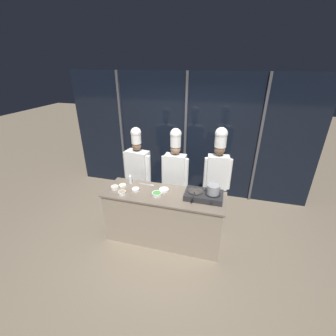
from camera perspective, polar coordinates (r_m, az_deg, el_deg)
name	(u,v)px	position (r m, az deg, el deg)	size (l,w,h in m)	color
ground_plane	(164,237)	(4.21, -0.93, -17.22)	(24.00, 24.00, 0.00)	#7F705B
window_wall_back	(186,137)	(5.03, 4.51, 7.92)	(5.38, 0.09, 2.70)	black
demo_counter	(164,217)	(3.92, -0.98, -12.27)	(1.98, 0.66, 0.92)	gray
portable_stove	(204,195)	(3.57, 9.07, -6.84)	(0.59, 0.36, 0.11)	#28282B
frying_pan	(195,190)	(3.53, 6.97, -5.48)	(0.24, 0.41, 0.05)	#38332D
stock_pot	(213,189)	(3.49, 11.43, -5.24)	(0.23, 0.20, 0.15)	#93969B
squeeze_bottle_clear	(130,179)	(3.97, -9.54, -2.77)	(0.06, 0.06, 0.18)	white
prep_bowl_mushrooms	(122,193)	(3.71, -11.62, -6.12)	(0.13, 0.13, 0.05)	white
prep_bowl_chicken	(115,187)	(3.89, -13.36, -4.78)	(0.13, 0.13, 0.05)	white
prep_bowl_garlic	(136,189)	(3.77, -8.21, -5.37)	(0.13, 0.13, 0.04)	white
prep_bowl_bean_sprouts	(164,190)	(3.72, -1.05, -5.53)	(0.16, 0.16, 0.04)	white
prep_bowl_scallions	(157,194)	(3.61, -2.84, -6.54)	(0.17, 0.17, 0.05)	white
prep_bowl_noodles	(123,185)	(3.93, -11.46, -4.35)	(0.13, 0.13, 0.04)	white
serving_spoon_slotted	(150,185)	(3.91, -4.57, -4.31)	(0.28, 0.06, 0.02)	#B2B5BA
chef_head	(138,166)	(4.42, -7.66, 0.46)	(0.58, 0.29, 1.78)	#2D3856
chef_sous	(175,169)	(4.13, 1.84, -0.21)	(0.51, 0.21, 1.83)	#232326
chef_line	(218,170)	(4.03, 12.49, -0.43)	(0.48, 0.23, 1.90)	#2D3856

